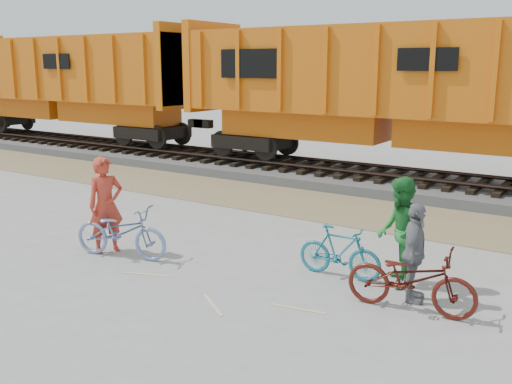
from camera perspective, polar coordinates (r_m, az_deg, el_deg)
ground at (r=10.52m, az=-3.82°, el=-8.02°), size 120.00×120.00×0.00m
gravel_strip at (r=15.06m, az=8.87°, el=-1.73°), size 120.00×3.00×0.02m
ballast_bed at (r=18.21m, az=13.48°, el=1.00°), size 120.00×4.00×0.30m
track at (r=18.15m, az=13.53°, el=2.00°), size 120.00×2.60×0.24m
hopper_car_left at (r=26.96m, az=-18.40°, el=10.49°), size 14.00×3.13×4.65m
hopper_car_center at (r=17.90m, az=13.70°, el=10.02°), size 14.00×3.13×4.65m
bicycle_blue at (r=11.44m, az=-13.35°, el=-3.89°), size 2.08×1.15×1.04m
bicycle_teal at (r=10.23m, az=8.36°, el=-5.96°), size 1.56×0.49×0.93m
bicycle_maroon at (r=9.06m, az=15.25°, el=-8.41°), size 2.02×0.86×1.03m
person_solo at (r=11.75m, az=-14.79°, el=-1.27°), size 0.72×0.83×1.93m
person_man at (r=9.92m, az=14.19°, el=-3.93°), size 1.06×1.14×1.89m
person_woman at (r=9.36m, az=15.54°, el=-5.88°), size 0.60×1.01×1.61m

